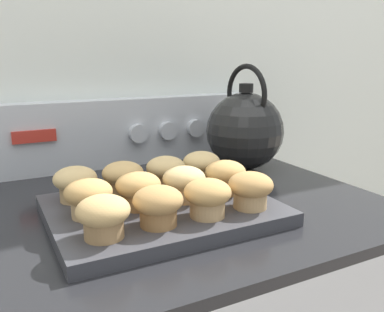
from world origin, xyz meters
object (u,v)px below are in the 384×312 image
at_px(muffin_r1_c1, 138,189).
at_px(muffin_r2_c3, 202,165).
at_px(muffin_r2_c1, 123,177).
at_px(tea_kettle, 244,130).
at_px(muffin_r0_c2, 207,196).
at_px(muffin_r1_c2, 184,182).
at_px(muffin_r0_c0, 103,215).
at_px(muffin_r0_c1, 158,204).
at_px(muffin_r2_c0, 75,182).
at_px(muffin_pan, 162,210).
at_px(muffin_r1_c0, 89,197).
at_px(muffin_r0_c3, 250,189).
at_px(muffin_r1_c3, 225,176).
at_px(muffin_r2_c2, 166,171).

bearing_deg(muffin_r1_c1, muffin_r2_c3, 26.71).
bearing_deg(muffin_r2_c1, tea_kettle, 17.98).
xyz_separation_m(muffin_r0_c2, muffin_r1_c2, (0.00, 0.08, 0.00)).
bearing_deg(muffin_r0_c2, muffin_r0_c0, -179.73).
xyz_separation_m(muffin_r0_c1, tea_kettle, (0.33, 0.26, 0.04)).
height_order(muffin_r1_c2, muffin_r2_c0, same).
bearing_deg(muffin_r0_c0, muffin_r1_c1, 46.15).
xyz_separation_m(muffin_pan, muffin_r0_c1, (-0.04, -0.08, 0.04)).
xyz_separation_m(muffin_pan, muffin_r2_c3, (0.12, 0.08, 0.04)).
distance_m(muffin_r0_c1, muffin_r1_c0, 0.11).
xyz_separation_m(muffin_r1_c2, muffin_r2_c1, (-0.08, 0.08, 0.00)).
bearing_deg(muffin_r2_c1, muffin_r1_c1, -89.60).
height_order(muffin_r1_c2, tea_kettle, tea_kettle).
xyz_separation_m(muffin_r1_c0, muffin_r1_c1, (0.08, 0.00, 0.00)).
xyz_separation_m(muffin_r0_c3, muffin_r1_c3, (0.00, 0.08, 0.00)).
bearing_deg(muffin_r0_c2, muffin_pan, 116.40).
distance_m(muffin_r0_c0, muffin_r2_c3, 0.29).
bearing_deg(muffin_r0_c3, muffin_r0_c0, -179.73).
distance_m(muffin_r1_c1, muffin_r2_c0, 0.12).
distance_m(muffin_r1_c3, muffin_r2_c3, 0.08).
height_order(muffin_r2_c0, tea_kettle, tea_kettle).
distance_m(muffin_r2_c2, tea_kettle, 0.27).
xyz_separation_m(muffin_r0_c3, muffin_r2_c3, (-0.00, 0.16, 0.00)).
distance_m(muffin_r2_c3, tea_kettle, 0.20).
relative_size(muffin_r0_c2, muffin_r2_c1, 1.00).
distance_m(muffin_r2_c0, muffin_r2_c1, 0.08).
bearing_deg(muffin_r1_c2, tea_kettle, 36.65).
bearing_deg(muffin_r2_c2, muffin_r2_c1, -179.93).
height_order(muffin_pan, muffin_r2_c3, muffin_r2_c3).
bearing_deg(muffin_r0_c3, muffin_r1_c1, 152.73).
relative_size(muffin_pan, muffin_r1_c3, 4.97).
height_order(muffin_r1_c0, muffin_r2_c1, same).
xyz_separation_m(muffin_pan, muffin_r1_c3, (0.12, 0.00, 0.04)).
height_order(muffin_r0_c1, muffin_r0_c2, same).
distance_m(muffin_pan, muffin_r1_c1, 0.06).
bearing_deg(muffin_r2_c2, muffin_r2_c3, 2.80).
bearing_deg(muffin_r1_c2, muffin_r0_c2, -90.40).
height_order(muffin_r0_c2, tea_kettle, tea_kettle).
distance_m(muffin_pan, muffin_r2_c0, 0.15).
bearing_deg(muffin_pan, muffin_r0_c1, -116.48).
distance_m(muffin_pan, muffin_r0_c1, 0.10).
xyz_separation_m(muffin_r0_c0, tea_kettle, (0.41, 0.27, 0.04)).
xyz_separation_m(muffin_r0_c3, tea_kettle, (0.17, 0.27, 0.04)).
bearing_deg(muffin_r1_c2, muffin_r0_c0, -153.15).
relative_size(muffin_r1_c1, muffin_r1_c2, 1.00).
relative_size(muffin_r1_c2, muffin_r2_c3, 1.00).
xyz_separation_m(muffin_r0_c0, muffin_r0_c1, (0.08, 0.00, 0.00)).
xyz_separation_m(muffin_r1_c0, muffin_r1_c3, (0.24, -0.00, 0.00)).
distance_m(muffin_r0_c2, muffin_r1_c3, 0.12).
relative_size(muffin_pan, tea_kettle, 1.48).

